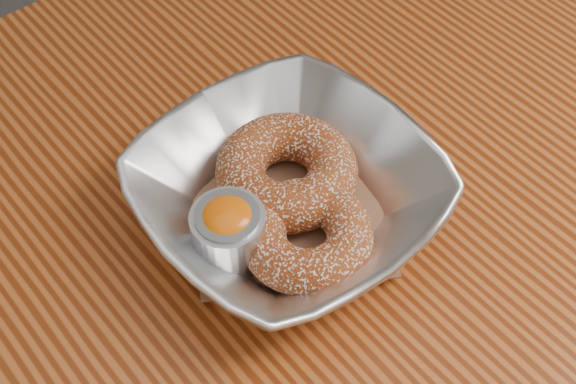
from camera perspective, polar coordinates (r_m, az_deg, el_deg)
table at (r=0.66m, az=-4.02°, el=-13.47°), size 1.20×0.80×0.75m
serving_bowl at (r=0.60m, az=0.00°, el=-0.18°), size 0.22×0.22×0.05m
parchment at (r=0.62m, az=0.00°, el=-1.20°), size 0.20×0.20×0.00m
donut_back at (r=0.61m, az=-0.10°, el=1.47°), size 0.12×0.12×0.04m
donut_front at (r=0.58m, az=1.31°, el=-3.12°), size 0.13×0.13×0.03m
ramekin at (r=0.57m, az=-4.24°, el=-2.90°), size 0.05×0.05×0.06m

